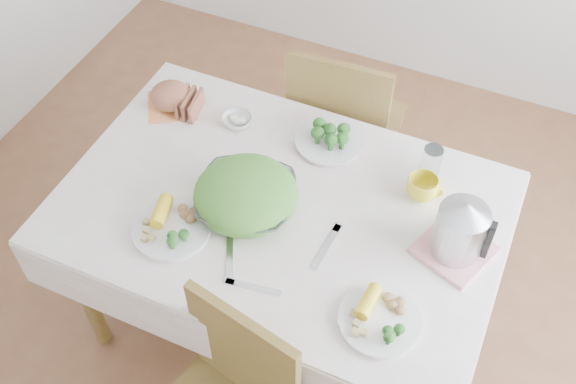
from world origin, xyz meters
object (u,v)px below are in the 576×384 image
at_px(electric_kettle, 460,229).
at_px(chair_far, 347,127).
at_px(dinner_plate_left, 172,229).
at_px(dinner_plate_right, 379,320).
at_px(yellow_mug, 422,188).
at_px(salad_bowl, 246,199).
at_px(dining_table, 281,268).

bearing_deg(electric_kettle, chair_far, 109.52).
relative_size(dinner_plate_left, electric_kettle, 1.16).
height_order(dinner_plate_right, electric_kettle, electric_kettle).
bearing_deg(yellow_mug, dinner_plate_right, -86.71).
bearing_deg(dinner_plate_left, yellow_mug, 34.28).
relative_size(dinner_plate_left, yellow_mug, 2.38).
distance_m(chair_far, salad_bowl, 0.87).
bearing_deg(electric_kettle, dinner_plate_left, 177.13).
relative_size(dining_table, yellow_mug, 12.68).
distance_m(dining_table, dinner_plate_right, 0.67).
bearing_deg(dinner_plate_left, dinner_plate_right, -3.29).
xyz_separation_m(dining_table, salad_bowl, (-0.10, -0.05, 0.43)).
bearing_deg(salad_bowl, electric_kettle, 8.80).
relative_size(chair_far, dinner_plate_left, 3.70).
xyz_separation_m(yellow_mug, electric_kettle, (0.16, -0.18, 0.08)).
bearing_deg(dining_table, salad_bowl, -152.58).
distance_m(chair_far, dinner_plate_left, 1.07).
xyz_separation_m(chair_far, yellow_mug, (0.44, -0.51, 0.34)).
bearing_deg(chair_far, yellow_mug, 128.09).
xyz_separation_m(dinner_plate_right, yellow_mug, (-0.03, 0.52, 0.03)).
height_order(chair_far, dinner_plate_right, chair_far).
xyz_separation_m(dining_table, yellow_mug, (0.43, 0.24, 0.43)).
relative_size(dinner_plate_right, electric_kettle, 1.11).
relative_size(dining_table, dinner_plate_right, 5.62).
relative_size(chair_far, yellow_mug, 8.79).
bearing_deg(dinner_plate_left, chair_far, 74.97).
bearing_deg(electric_kettle, yellow_mug, 110.34).
height_order(dining_table, salad_bowl, salad_bowl).
bearing_deg(yellow_mug, dining_table, -151.01).
height_order(chair_far, yellow_mug, chair_far).
height_order(dining_table, dinner_plate_left, dinner_plate_left).
bearing_deg(electric_kettle, salad_bowl, 166.90).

